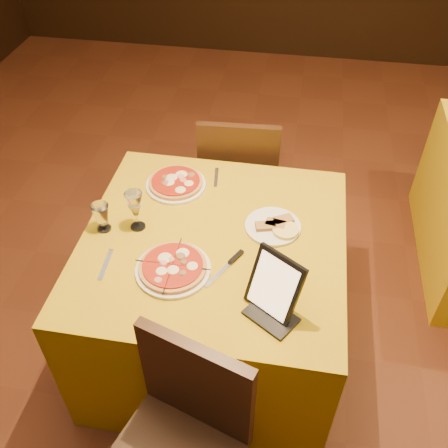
% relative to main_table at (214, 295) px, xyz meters
% --- Properties ---
extents(floor, '(6.00, 7.00, 0.01)m').
position_rel_main_table_xyz_m(floor, '(0.29, 0.01, -0.38)').
color(floor, '#5E2D19').
rests_on(floor, ground).
extents(main_table, '(1.10, 1.10, 0.75)m').
position_rel_main_table_xyz_m(main_table, '(0.00, 0.00, 0.00)').
color(main_table, '#B3930B').
rests_on(main_table, floor).
extents(chair_main_far, '(0.48, 0.48, 0.91)m').
position_rel_main_table_xyz_m(chair_main_far, '(0.00, 0.83, 0.08)').
color(chair_main_far, black).
rests_on(chair_main_far, floor).
extents(pizza_near, '(0.30, 0.30, 0.03)m').
position_rel_main_table_xyz_m(pizza_near, '(-0.12, -0.20, 0.39)').
color(pizza_near, white).
rests_on(pizza_near, main_table).
extents(pizza_far, '(0.28, 0.28, 0.03)m').
position_rel_main_table_xyz_m(pizza_far, '(-0.24, 0.32, 0.39)').
color(pizza_far, white).
rests_on(pizza_far, main_table).
extents(cutlet_dish, '(0.24, 0.24, 0.03)m').
position_rel_main_table_xyz_m(cutlet_dish, '(0.24, 0.11, 0.39)').
color(cutlet_dish, white).
rests_on(cutlet_dish, main_table).
extents(wine_glass, '(0.09, 0.09, 0.19)m').
position_rel_main_table_xyz_m(wine_glass, '(-0.33, 0.02, 0.47)').
color(wine_glass, tan).
rests_on(wine_glass, main_table).
extents(water_glass, '(0.07, 0.07, 0.13)m').
position_rel_main_table_xyz_m(water_glass, '(-0.47, -0.02, 0.44)').
color(water_glass, silver).
rests_on(water_glass, main_table).
extents(tablet, '(0.22, 0.19, 0.24)m').
position_rel_main_table_xyz_m(tablet, '(0.28, -0.31, 0.49)').
color(tablet, black).
rests_on(tablet, main_table).
extents(knife, '(0.12, 0.20, 0.01)m').
position_rel_main_table_xyz_m(knife, '(0.07, -0.17, 0.38)').
color(knife, silver).
rests_on(knife, main_table).
extents(fork_near, '(0.03, 0.17, 0.01)m').
position_rel_main_table_xyz_m(fork_near, '(-0.39, -0.22, 0.38)').
color(fork_near, silver).
rests_on(fork_near, main_table).
extents(fork_far, '(0.04, 0.15, 0.01)m').
position_rel_main_table_xyz_m(fork_far, '(-0.06, 0.41, 0.38)').
color(fork_far, silver).
rests_on(fork_far, main_table).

